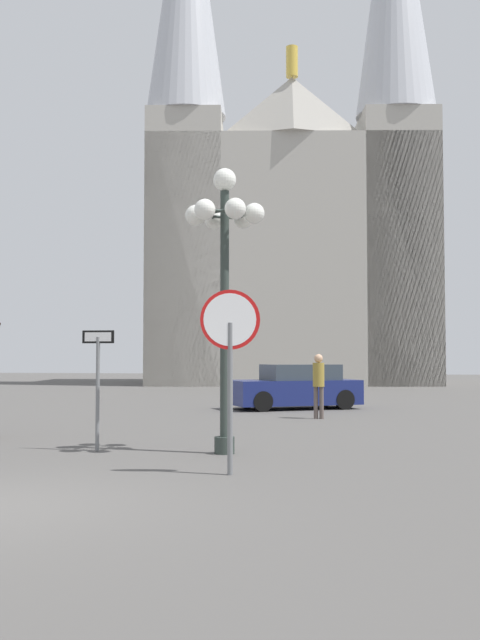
{
  "coord_description": "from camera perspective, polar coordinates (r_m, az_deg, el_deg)",
  "views": [
    {
      "loc": [
        4.26,
        -7.73,
        1.75
      ],
      "look_at": [
        0.07,
        18.81,
        3.08
      ],
      "focal_mm": 40.24,
      "sensor_mm": 36.0,
      "label": 1
    }
  ],
  "objects": [
    {
      "name": "parked_car_near_navy",
      "position": [
        23.62,
        4.47,
        -5.39
      ],
      "size": [
        4.48,
        3.44,
        1.45
      ],
      "color": "navy",
      "rests_on": "ground"
    },
    {
      "name": "cathedral",
      "position": [
        45.4,
        3.95,
        9.1
      ],
      "size": [
        18.33,
        12.72,
        34.82
      ],
      "color": "#ADA89E",
      "rests_on": "ground"
    },
    {
      "name": "stop_sign",
      "position": [
        10.58,
        -0.79,
        -1.8
      ],
      "size": [
        0.87,
        0.25,
        2.72
      ],
      "color": "slate",
      "rests_on": "ground"
    },
    {
      "name": "pedestrian_walking",
      "position": [
        20.02,
        6.27,
        -4.71
      ],
      "size": [
        0.32,
        0.32,
        1.78
      ],
      "color": "#594C47",
      "rests_on": "ground"
    },
    {
      "name": "one_way_arrow_sign",
      "position": [
        13.44,
        -11.24,
        -4.32
      ],
      "size": [
        0.61,
        0.07,
        2.21
      ],
      "color": "slate",
      "rests_on": "ground"
    },
    {
      "name": "street_lamp",
      "position": [
        12.98,
        -1.23,
        5.67
      ],
      "size": [
        1.45,
        1.31,
        5.14
      ],
      "color": "#2D3833",
      "rests_on": "ground"
    }
  ]
}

